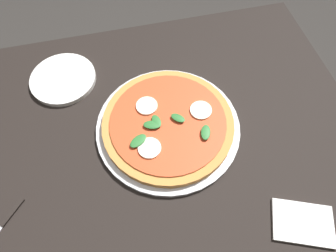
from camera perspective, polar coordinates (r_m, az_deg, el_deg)
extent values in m
plane|color=#2D2B28|center=(1.47, -3.54, -17.15)|extent=(6.00, 6.00, 0.00)
cube|color=black|center=(0.77, -6.52, -4.65)|extent=(1.19, 0.85, 0.04)
cube|color=black|center=(1.37, -29.23, -2.79)|extent=(0.07, 0.07, 0.72)
cube|color=black|center=(1.36, 14.35, 5.91)|extent=(0.07, 0.07, 0.72)
cylinder|color=silver|center=(0.76, 0.00, -0.15)|extent=(0.37, 0.37, 0.01)
cylinder|color=#C6843F|center=(0.75, -0.01, 0.43)|extent=(0.33, 0.33, 0.02)
cylinder|color=#CC4723|center=(0.74, -0.01, 0.86)|extent=(0.29, 0.29, 0.00)
cylinder|color=#F4EACC|center=(0.76, 6.33, 3.04)|extent=(0.06, 0.06, 0.00)
cylinder|color=#F4EACC|center=(0.76, -4.10, 3.89)|extent=(0.06, 0.06, 0.00)
cylinder|color=#F4EACC|center=(0.70, -3.56, -4.23)|extent=(0.06, 0.06, 0.00)
ellipsoid|color=#286B2D|center=(0.74, 1.92, 1.58)|extent=(0.04, 0.04, 0.00)
ellipsoid|color=#286B2D|center=(0.71, -5.74, -2.83)|extent=(0.05, 0.05, 0.00)
ellipsoid|color=#286B2D|center=(0.73, -2.23, 0.98)|extent=(0.03, 0.04, 0.00)
ellipsoid|color=#286B2D|center=(0.73, -3.08, 0.25)|extent=(0.05, 0.03, 0.00)
ellipsoid|color=#286B2D|center=(0.72, 7.24, -1.20)|extent=(0.04, 0.05, 0.00)
cylinder|color=white|center=(0.90, -19.47, 8.52)|extent=(0.18, 0.18, 0.01)
cube|color=white|center=(0.74, 24.45, -16.57)|extent=(0.15, 0.13, 0.01)
cube|color=black|center=(0.77, -27.71, -14.40)|extent=(0.05, 0.06, 0.01)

